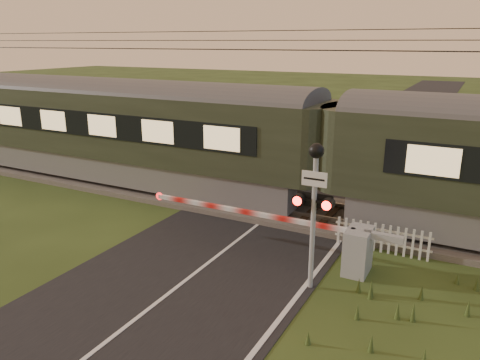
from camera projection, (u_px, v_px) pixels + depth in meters
The scene contains 8 objects.
ground at pixel (171, 292), 11.19m from camera, with size 160.00×160.00×0.00m, color #293815.
road at pixel (166, 297), 10.98m from camera, with size 6.00×140.00×0.03m.
track_bed at pixel (278, 208), 16.69m from camera, with size 140.00×3.40×0.39m.
overhead_wires at pixel (282, 43), 15.08m from camera, with size 120.00×0.62×0.62m.
train at pixel (330, 152), 15.25m from camera, with size 43.16×2.98×4.02m.
boom_gate at pixel (345, 246), 12.14m from camera, with size 7.48×0.92×1.23m.
crossing_signal at pixel (315, 191), 10.71m from camera, with size 0.91×0.36×3.59m.
picket_fence at pixel (382, 238), 13.20m from camera, with size 2.71×0.07×0.85m.
Camera 1 is at (6.08, -8.06, 5.77)m, focal length 35.00 mm.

